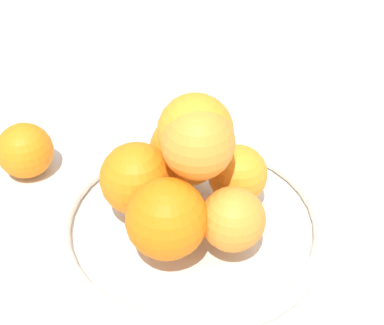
% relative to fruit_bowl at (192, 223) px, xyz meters
% --- Properties ---
extents(ground_plane, '(4.00, 4.00, 0.00)m').
position_rel_fruit_bowl_xyz_m(ground_plane, '(0.00, 0.00, -0.02)').
color(ground_plane, beige).
extents(fruit_bowl, '(0.29, 0.29, 0.03)m').
position_rel_fruit_bowl_xyz_m(fruit_bowl, '(0.00, 0.00, 0.00)').
color(fruit_bowl, silver).
rests_on(fruit_bowl, ground_plane).
extents(orange_pile, '(0.18, 0.18, 0.14)m').
position_rel_fruit_bowl_xyz_m(orange_pile, '(0.00, -0.01, 0.07)').
color(orange_pile, orange).
rests_on(orange_pile, fruit_bowl).
extents(stray_orange, '(0.07, 0.07, 0.07)m').
position_rel_fruit_bowl_xyz_m(stray_orange, '(0.08, -0.22, 0.02)').
color(stray_orange, orange).
rests_on(stray_orange, ground_plane).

